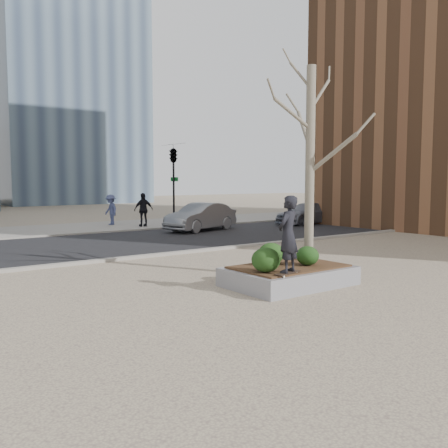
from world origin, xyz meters
TOP-DOWN VIEW (x-y plane):
  - ground at (0.00, 0.00)m, footprint 120.00×120.00m
  - street at (0.00, 10.00)m, footprint 60.00×8.00m
  - far_sidewalk at (0.00, 17.00)m, footprint 60.00×6.00m
  - planter at (1.00, 0.00)m, footprint 3.00×2.00m
  - planter_mulch at (1.00, 0.00)m, footprint 2.70×1.70m
  - sycamore_tree at (2.00, 0.30)m, footprint 2.80×2.80m
  - shrub_left at (-0.03, -0.31)m, footprint 0.66×0.66m
  - shrub_middle at (0.75, 0.38)m, footprint 0.64×0.64m
  - shrub_right at (1.40, -0.24)m, footprint 0.56×0.56m
  - skateboard at (0.23, -0.75)m, footprint 0.80×0.37m
  - skateboarder at (0.23, -0.75)m, footprint 0.73×0.61m
  - car_silver at (6.54, 12.04)m, footprint 4.46×2.65m
  - car_third at (13.52, 11.44)m, footprint 4.24×1.86m
  - pedestrian_b at (4.20, 17.68)m, footprint 0.71×1.15m
  - pedestrian_c at (5.22, 15.67)m, footprint 1.12×0.56m
  - traffic_light_far at (6.50, 14.60)m, footprint 0.60×2.48m

SIDE VIEW (x-z plane):
  - ground at x=0.00m, z-range 0.00..0.00m
  - street at x=0.00m, z-range 0.00..0.02m
  - far_sidewalk at x=0.00m, z-range 0.00..0.02m
  - planter at x=1.00m, z-range 0.00..0.45m
  - planter_mulch at x=1.00m, z-range 0.45..0.49m
  - skateboard at x=0.23m, z-range 0.45..0.53m
  - car_third at x=13.52m, z-range 0.02..1.23m
  - car_silver at x=6.54m, z-range 0.02..1.41m
  - shrub_right at x=1.40m, z-range 0.49..0.97m
  - shrub_middle at x=0.75m, z-range 0.49..1.04m
  - shrub_left at x=-0.03m, z-range 0.49..1.05m
  - pedestrian_b at x=4.20m, z-range 0.02..1.74m
  - pedestrian_c at x=5.22m, z-range 0.02..1.86m
  - skateboarder at x=0.23m, z-range 0.53..2.25m
  - traffic_light_far at x=6.50m, z-range 0.00..4.50m
  - sycamore_tree at x=2.00m, z-range 0.49..7.09m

